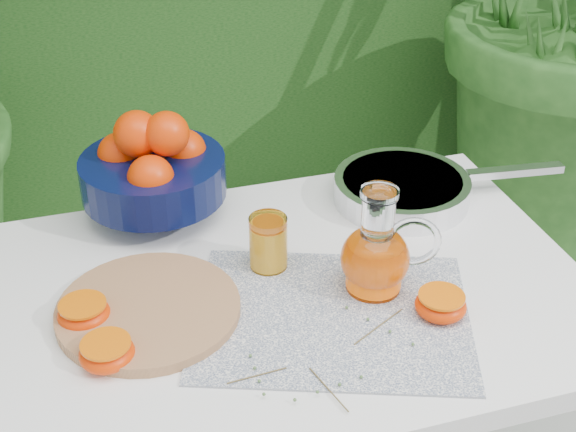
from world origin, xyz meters
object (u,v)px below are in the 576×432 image
object	(u,v)px
fruit_bowl	(153,167)
white_table	(291,325)
saute_pan	(404,188)
juice_pitcher	(377,255)
cutting_board	(149,310)

from	to	relation	value
fruit_bowl	white_table	bearing A→B (deg)	-59.59
saute_pan	juice_pitcher	bearing A→B (deg)	-122.84
white_table	saute_pan	distance (m)	0.38
juice_pitcher	saute_pan	distance (m)	0.30
cutting_board	saute_pan	distance (m)	0.58
fruit_bowl	saute_pan	bearing A→B (deg)	-11.34
cutting_board	white_table	bearing A→B (deg)	0.52
fruit_bowl	saute_pan	size ratio (longest dim) A/B	0.66
fruit_bowl	saute_pan	xyz separation A→B (m)	(0.47, -0.09, -0.07)
juice_pitcher	fruit_bowl	bearing A→B (deg)	131.65
white_table	cutting_board	world-z (taller)	cutting_board
cutting_board	fruit_bowl	world-z (taller)	fruit_bowl
white_table	fruit_bowl	world-z (taller)	fruit_bowl
fruit_bowl	cutting_board	bearing A→B (deg)	-101.43
white_table	juice_pitcher	xyz separation A→B (m)	(0.13, -0.04, 0.15)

